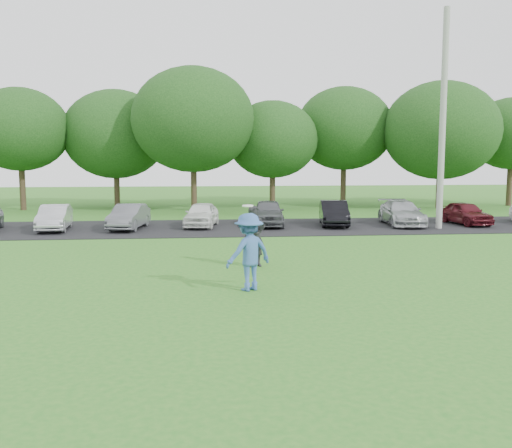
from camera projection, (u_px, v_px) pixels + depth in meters
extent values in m
plane|color=#277020|center=(270.00, 295.00, 13.68)|extent=(100.00, 100.00, 0.00)
cube|color=black|center=(236.00, 227.00, 26.53)|extent=(32.00, 6.50, 0.03)
cylinder|color=#9FA09B|center=(443.00, 120.00, 25.48)|extent=(0.28, 0.28, 9.81)
imported|color=#395FA2|center=(249.00, 252.00, 14.07)|extent=(1.43, 1.23, 1.92)
cylinder|color=white|center=(248.00, 206.00, 13.72)|extent=(0.27, 0.27, 0.05)
imported|color=black|center=(255.00, 236.00, 17.11)|extent=(0.76, 0.59, 1.84)
cube|color=black|center=(261.00, 228.00, 16.92)|extent=(0.16, 0.13, 0.10)
imported|color=silver|center=(54.00, 218.00, 25.37)|extent=(1.48, 3.49, 1.12)
imported|color=slate|center=(129.00, 217.00, 25.76)|extent=(1.71, 3.54, 1.12)
imported|color=white|center=(201.00, 214.00, 26.64)|extent=(1.87, 3.51, 1.14)
imported|color=#505357|center=(268.00, 213.00, 26.98)|extent=(1.84, 3.76, 1.23)
imported|color=black|center=(334.00, 213.00, 27.10)|extent=(1.77, 3.69, 1.17)
imported|color=#A8ABAF|center=(401.00, 213.00, 27.30)|extent=(1.94, 4.10, 1.16)
imported|color=#4F1119|center=(465.00, 213.00, 27.52)|extent=(1.69, 3.35, 1.09)
cylinder|color=#38281C|center=(23.00, 188.00, 35.02)|extent=(0.36, 0.36, 2.70)
ellipsoid|color=#214C19|center=(20.00, 129.00, 34.60)|extent=(5.94, 5.94, 5.05)
cylinder|color=#38281C|center=(117.00, 190.00, 36.97)|extent=(0.36, 0.36, 2.20)
ellipsoid|color=#214C19|center=(115.00, 134.00, 36.55)|extent=(6.68, 6.68, 5.68)
cylinder|color=#38281C|center=(194.00, 188.00, 34.67)|extent=(0.36, 0.36, 2.70)
ellipsoid|color=#214C19|center=(193.00, 120.00, 34.18)|extent=(7.42, 7.42, 6.31)
cylinder|color=#38281C|center=(272.00, 191.00, 36.57)|extent=(0.36, 0.36, 2.20)
ellipsoid|color=#214C19|center=(273.00, 139.00, 36.19)|extent=(5.76, 5.76, 4.90)
cylinder|color=#38281C|center=(343.00, 185.00, 38.42)|extent=(0.36, 0.36, 2.70)
ellipsoid|color=#214C19|center=(344.00, 128.00, 37.97)|extent=(6.50, 6.50, 5.53)
cylinder|color=#38281C|center=(439.00, 191.00, 36.22)|extent=(0.36, 0.36, 2.20)
ellipsoid|color=#214C19|center=(441.00, 130.00, 35.77)|extent=(7.24, 7.24, 6.15)
cylinder|color=#38281C|center=(509.00, 186.00, 38.12)|extent=(0.36, 0.36, 2.70)
ellipsoid|color=#214C19|center=(512.00, 134.00, 37.71)|extent=(5.58, 5.58, 4.74)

